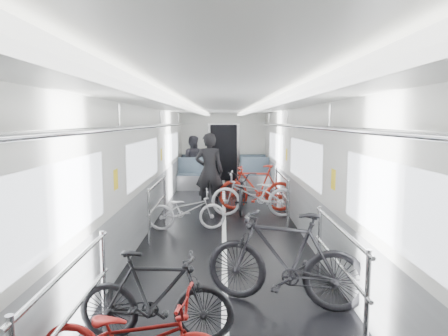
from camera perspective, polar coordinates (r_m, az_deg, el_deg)
The scene contains 9 objects.
car_shell at distance 9.16m, azimuth -0.01°, elevation 0.41°, with size 3.02×14.01×2.41m.
bike_left_mid at distance 4.08m, azimuth -9.71°, elevation -17.69°, with size 0.43×1.51×0.91m, color black.
bike_left_far at distance 7.93m, azimuth -5.35°, elevation -5.97°, with size 0.53×1.51×0.79m, color silver.
bike_right_near at distance 4.76m, azimuth 8.59°, elevation -12.67°, with size 0.53×1.86×1.12m, color black.
bike_right_mid at distance 8.97m, azimuth 4.33°, elevation -3.78°, with size 0.67×1.92×1.01m, color silver.
bike_right_far at distance 9.55m, azimuth 4.65°, elevation -2.82°, with size 0.52×1.84×1.11m, color red.
bike_aisle at distance 9.56m, azimuth 2.75°, elevation -3.18°, with size 0.65×1.86×0.98m, color black.
person_standing at distance 9.59m, azimuth -2.12°, elevation -0.49°, with size 0.68×0.45×1.86m, color black.
person_seated at distance 13.35m, azimuth -4.53°, elevation 1.08°, with size 0.80×0.63×1.65m, color #2D2C34.
Camera 1 is at (-0.02, -7.33, 2.14)m, focal length 32.00 mm.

